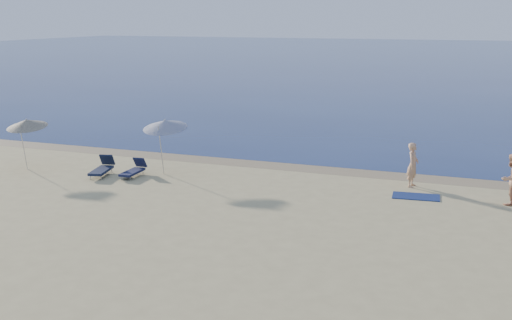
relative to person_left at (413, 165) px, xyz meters
The scene contains 9 objects.
sea 82.21m from the person_left, 91.63° to the left, with size 240.00×160.00×0.01m, color #0C1C4B.
wet_sand_strip 2.96m from the person_left, 146.08° to the left, with size 240.00×1.60×0.00m, color #847254.
person_left is the anchor object (origin of this frame).
person_right 3.89m from the person_left, 19.87° to the right, with size 0.92×0.72×1.90m, color tan.
beach_towel 1.76m from the person_left, 76.72° to the right, with size 1.76×0.98×0.03m, color #0F1D4F.
umbrella_near 10.51m from the person_left, behind, with size 2.05×2.08×2.54m.
umbrella_far 16.78m from the person_left, behind, with size 1.97×2.00×2.40m.
lounger_left 13.06m from the person_left, 167.66° to the right, with size 0.99×1.89×0.79m.
lounger_right 11.66m from the person_left, 167.74° to the right, with size 0.60×1.63×0.71m.
Camera 1 is at (5.24, -7.73, 6.74)m, focal length 45.00 mm.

